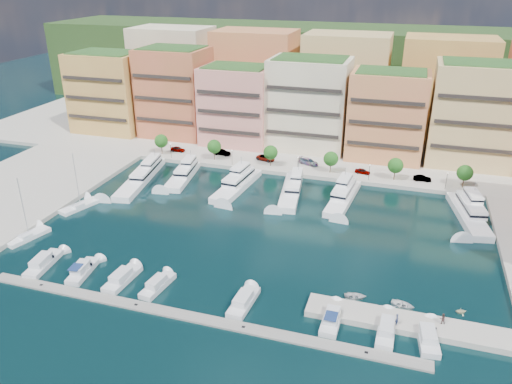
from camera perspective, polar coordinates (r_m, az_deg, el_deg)
ground at (r=102.28m, az=0.80°, el=-4.45°), size 400.00×400.00×0.00m
north_quay at (r=158.06m, az=7.32°, el=5.89°), size 220.00×64.00×2.00m
hillside at (r=203.73m, az=9.87°, el=9.87°), size 240.00×40.00×58.00m
south_pontoon at (r=79.73m, az=-7.75°, el=-13.98°), size 72.00×2.20×0.35m
finger_pier at (r=80.76m, az=17.45°, el=-14.48°), size 32.00×5.00×2.00m
apartment_0 at (r=167.87m, az=-16.40°, el=10.91°), size 22.00×16.50×24.80m
apartment_1 at (r=158.47m, az=-9.24°, el=11.20°), size 20.00×16.50×26.80m
apartment_2 at (r=149.08m, az=-2.15°, el=9.89°), size 20.00×15.50×22.80m
apartment_3 at (r=145.14m, az=6.07°, el=9.99°), size 22.00×16.50×25.80m
apartment_4 at (r=140.92m, az=14.76°, el=8.48°), size 20.00×15.50×23.80m
apartment_5 at (r=143.32m, az=23.73°, el=8.12°), size 22.00×16.50×26.80m
backblock_0 at (r=182.25m, az=-9.36°, el=13.40°), size 26.00×18.00×30.00m
backblock_1 at (r=171.11m, az=-0.08°, el=13.03°), size 26.00×18.00×30.00m
backblock_2 at (r=164.75m, az=10.16°, el=12.23°), size 26.00×18.00×30.00m
backblock_3 at (r=163.73m, az=20.77°, el=10.99°), size 26.00×18.00×30.00m
tree_0 at (r=143.39m, az=-10.78°, el=5.74°), size 3.80×3.80×5.65m
tree_1 at (r=136.81m, az=-4.81°, el=5.19°), size 3.80×3.80×5.65m
tree_2 at (r=131.86m, az=1.67°, el=4.53°), size 3.80×3.80×5.65m
tree_3 at (r=128.71m, az=8.55°, el=3.77°), size 3.80×3.80×5.65m
tree_4 at (r=127.52m, az=15.66°, el=2.92°), size 3.80×3.80×5.65m
tree_5 at (r=128.32m, az=22.77°, el=2.03°), size 3.80×3.80×5.65m
lamppost_0 at (r=139.96m, az=-9.73°, el=4.97°), size 0.30×0.30×4.20m
lamppost_1 at (r=133.02m, az=-2.76°, el=4.28°), size 0.30×0.30×4.20m
lamppost_2 at (r=128.26m, az=4.83°, el=3.45°), size 0.30×0.30×4.20m
lamppost_3 at (r=125.91m, az=12.84°, el=2.51°), size 0.30×0.30×4.20m
lamppost_4 at (r=126.11m, az=20.97°, el=1.50°), size 0.30×0.30×4.20m
yacht_0 at (r=129.62m, az=-12.84°, el=1.89°), size 8.49×26.77×7.30m
yacht_1 at (r=128.45m, az=-8.28°, el=2.00°), size 6.77×18.46×7.30m
yacht_2 at (r=121.89m, az=-2.09°, el=1.06°), size 6.51×21.15×7.30m
yacht_3 at (r=118.59m, az=4.10°, el=0.33°), size 6.83×20.69×7.30m
yacht_4 at (r=116.81m, az=9.95°, el=-0.44°), size 6.01×20.35×7.30m
yacht_6 at (r=116.65m, az=23.11°, el=-2.10°), size 8.49×21.62×7.30m
cruiser_0 at (r=98.26m, az=-23.12°, el=-7.53°), size 3.90×9.46×2.55m
cruiser_1 at (r=93.52m, az=-19.22°, el=-8.52°), size 3.66×8.36×2.66m
cruiser_2 at (r=89.45m, az=-15.04°, el=-9.55°), size 3.28×8.52×2.55m
cruiser_3 at (r=86.41m, az=-11.20°, el=-10.44°), size 3.30×8.02×2.55m
cruiser_5 at (r=81.14m, az=-1.45°, el=-12.48°), size 3.21×8.43×2.55m
cruiser_7 at (r=78.57m, az=8.66°, el=-14.18°), size 2.69×7.87×2.66m
cruiser_8 at (r=78.25m, az=14.67°, el=-14.99°), size 2.67×8.46×2.55m
cruiser_9 at (r=78.52m, az=19.01°, el=-15.47°), size 3.63×8.06×2.55m
sailboat_0 at (r=109.21m, az=-24.62°, el=-4.70°), size 5.04×9.22×13.20m
sailboat_1 at (r=118.43m, az=-19.49°, el=-1.59°), size 5.66×9.80×13.20m
tender_0 at (r=84.29m, az=11.30°, el=-11.59°), size 4.01×3.24×0.73m
tender_3 at (r=85.61m, az=22.38°, el=-12.47°), size 2.15×2.01×0.91m
tender_2 at (r=84.15m, az=16.43°, el=-12.25°), size 4.14×3.34×0.76m
car_0 at (r=145.37m, az=-8.93°, el=4.87°), size 4.28×1.90×1.43m
car_1 at (r=140.97m, az=-3.91°, el=4.53°), size 4.90×1.94×1.59m
car_2 at (r=136.67m, az=1.11°, el=3.91°), size 5.64×3.69×1.44m
car_3 at (r=134.47m, az=6.03°, el=3.47°), size 5.99×4.11×1.61m
car_4 at (r=130.52m, az=12.09°, el=2.34°), size 4.09×2.14×1.33m
car_5 at (r=129.82m, az=18.46°, el=1.50°), size 4.33×1.63×1.41m
person_0 at (r=78.33m, az=15.81°, el=-13.82°), size 0.61×0.77×1.85m
person_1 at (r=80.56m, az=20.54°, el=-13.39°), size 1.04×0.92×1.78m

